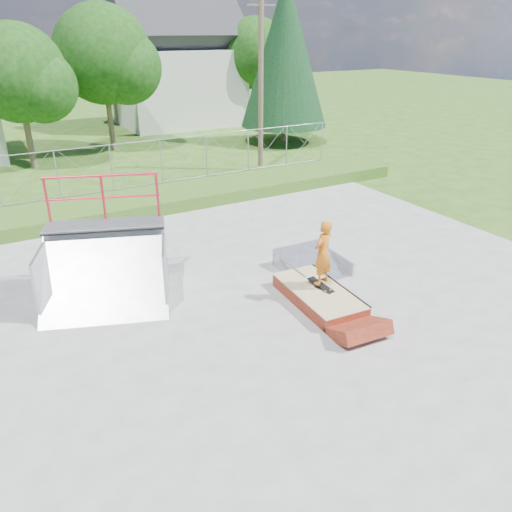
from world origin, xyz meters
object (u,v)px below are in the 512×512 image
at_px(quarter_pipe, 102,248).
at_px(flat_bank_ramp, 313,264).
at_px(grind_box, 318,296).
at_px(skater, 323,256).

relative_size(quarter_pipe, flat_bank_ramp, 1.68).
bearing_deg(quarter_pipe, grind_box, -10.27).
distance_m(flat_bank_ramp, skater, 1.92).
distance_m(grind_box, quarter_pipe, 5.41).
bearing_deg(grind_box, quarter_pipe, 153.40).
bearing_deg(quarter_pipe, skater, -8.80).
bearing_deg(flat_bank_ramp, grind_box, -119.06).
height_order(grind_box, flat_bank_ramp, flat_bank_ramp).
xyz_separation_m(grind_box, quarter_pipe, (-4.52, 2.68, 1.28)).
xyz_separation_m(grind_box, flat_bank_ramp, (0.92, 1.52, 0.06)).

